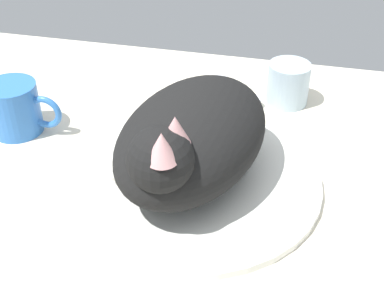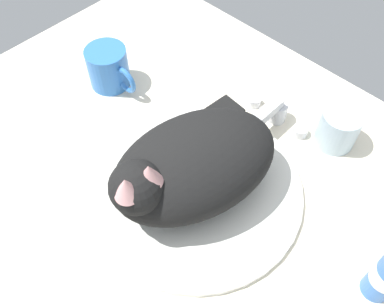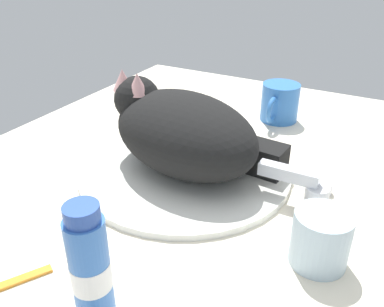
% 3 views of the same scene
% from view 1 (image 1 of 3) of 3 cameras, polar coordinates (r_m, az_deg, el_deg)
% --- Properties ---
extents(ground_plane, '(1.10, 0.83, 0.03)m').
position_cam_1_polar(ground_plane, '(0.79, 0.08, -3.93)').
color(ground_plane, silver).
extents(sink_basin, '(0.36, 0.36, 0.01)m').
position_cam_1_polar(sink_basin, '(0.77, 0.08, -2.78)').
color(sink_basin, silver).
rests_on(sink_basin, ground_plane).
extents(faucet, '(0.14, 0.11, 0.06)m').
position_cam_1_polar(faucet, '(0.93, 3.02, 6.31)').
color(faucet, silver).
rests_on(faucet, ground_plane).
extents(cat, '(0.24, 0.32, 0.16)m').
position_cam_1_polar(cat, '(0.72, -0.39, 1.51)').
color(cat, black).
rests_on(cat, sink_basin).
extents(coffee_mug, '(0.12, 0.08, 0.08)m').
position_cam_1_polar(coffee_mug, '(0.91, -18.06, 4.54)').
color(coffee_mug, '#3372C6').
rests_on(coffee_mug, ground_plane).
extents(rinse_cup, '(0.07, 0.07, 0.07)m').
position_cam_1_polar(rinse_cup, '(0.96, 10.07, 7.25)').
color(rinse_cup, silver).
rests_on(rinse_cup, ground_plane).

